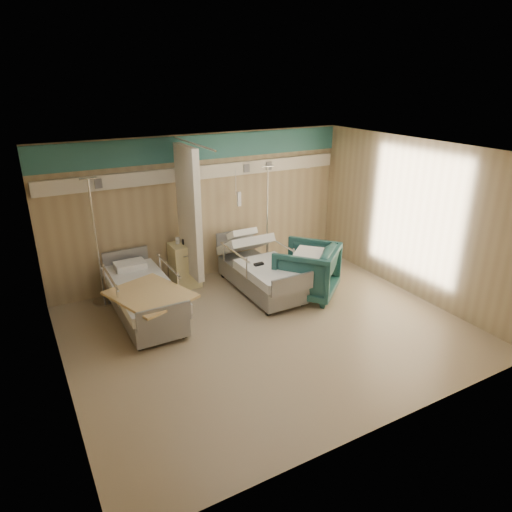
{
  "coord_description": "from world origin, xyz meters",
  "views": [
    {
      "loc": [
        -3.23,
        -5.44,
        3.79
      ],
      "look_at": [
        0.11,
        0.6,
        1.04
      ],
      "focal_mm": 32.0,
      "sensor_mm": 36.0,
      "label": 1
    }
  ],
  "objects_px": {
    "bedside_cabinet": "(185,265)",
    "iv_stand_left": "(101,279)",
    "bed_right": "(261,275)",
    "visitor_armchair": "(307,271)",
    "iv_stand_right": "(267,248)",
    "bed_left": "(144,302)"
  },
  "relations": [
    {
      "from": "visitor_armchair",
      "to": "iv_stand_left",
      "type": "distance_m",
      "value": 3.65
    },
    {
      "from": "bed_right",
      "to": "iv_stand_left",
      "type": "xyz_separation_m",
      "value": [
        -2.68,
        0.95,
        0.15
      ]
    },
    {
      "from": "visitor_armchair",
      "to": "iv_stand_right",
      "type": "bearing_deg",
      "value": -129.68
    },
    {
      "from": "bed_left",
      "to": "iv_stand_right",
      "type": "distance_m",
      "value": 2.99
    },
    {
      "from": "bed_left",
      "to": "bed_right",
      "type": "bearing_deg",
      "value": 0.0
    },
    {
      "from": "bed_left",
      "to": "visitor_armchair",
      "type": "relative_size",
      "value": 2.04
    },
    {
      "from": "bedside_cabinet",
      "to": "iv_stand_right",
      "type": "relative_size",
      "value": 0.4
    },
    {
      "from": "bed_right",
      "to": "visitor_armchair",
      "type": "bearing_deg",
      "value": -40.17
    },
    {
      "from": "bed_right",
      "to": "bed_left",
      "type": "height_order",
      "value": "same"
    },
    {
      "from": "visitor_armchair",
      "to": "bed_left",
      "type": "bearing_deg",
      "value": -50.52
    },
    {
      "from": "bedside_cabinet",
      "to": "bed_right",
      "type": "bearing_deg",
      "value": -38.05
    },
    {
      "from": "visitor_armchair",
      "to": "iv_stand_right",
      "type": "height_order",
      "value": "iv_stand_right"
    },
    {
      "from": "bed_right",
      "to": "bedside_cabinet",
      "type": "relative_size",
      "value": 2.54
    },
    {
      "from": "bedside_cabinet",
      "to": "iv_stand_right",
      "type": "height_order",
      "value": "iv_stand_right"
    },
    {
      "from": "bed_left",
      "to": "visitor_armchair",
      "type": "xyz_separation_m",
      "value": [
        2.85,
        -0.55,
        0.17
      ]
    },
    {
      "from": "bedside_cabinet",
      "to": "iv_stand_left",
      "type": "bearing_deg",
      "value": 178.29
    },
    {
      "from": "bedside_cabinet",
      "to": "iv_stand_left",
      "type": "xyz_separation_m",
      "value": [
        -1.53,
        0.05,
        0.04
      ]
    },
    {
      "from": "visitor_armchair",
      "to": "iv_stand_right",
      "type": "distance_m",
      "value": 1.44
    },
    {
      "from": "bed_left",
      "to": "bedside_cabinet",
      "type": "relative_size",
      "value": 2.54
    },
    {
      "from": "bed_left",
      "to": "visitor_armchair",
      "type": "bearing_deg",
      "value": -10.9
    },
    {
      "from": "visitor_armchair",
      "to": "iv_stand_left",
      "type": "xyz_separation_m",
      "value": [
        -3.33,
        1.49,
        -0.02
      ]
    },
    {
      "from": "bedside_cabinet",
      "to": "iv_stand_right",
      "type": "bearing_deg",
      "value": -0.25
    }
  ]
}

